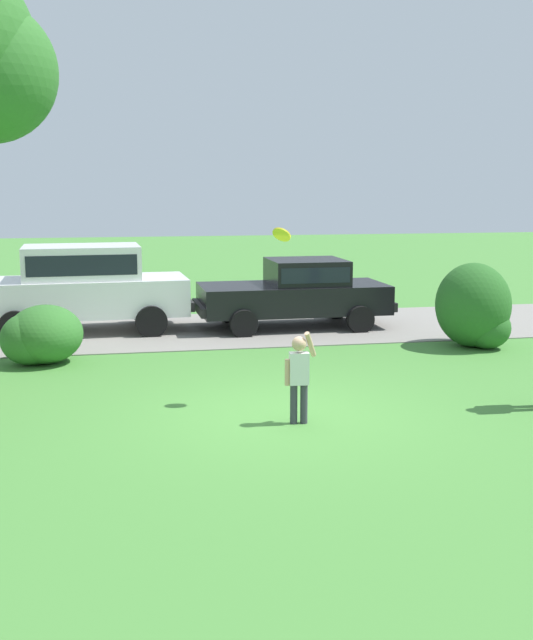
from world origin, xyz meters
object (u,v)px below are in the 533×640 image
Objects in this scene: parked_sedan at (297,291)px; child_thrower at (299,372)px; frisbee at (282,234)px; parked_suv at (83,284)px.

parked_sedan is 7.37m from child_thrower.
parked_sedan is at bearing 77.28° from child_thrower.
child_thrower is at bearing -102.72° from parked_sedan.
child_thrower is at bearing -89.06° from frisbee.
frisbee reaches higher than parked_sedan.
frisbee is at bearing 90.94° from child_thrower.
child_thrower is (-1.62, -7.19, -0.13)m from parked_sedan.
parked_suv reaches higher than parked_sedan.
child_thrower is at bearing -67.30° from parked_suv.
frisbee is (3.12, -6.40, 1.43)m from parked_suv.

